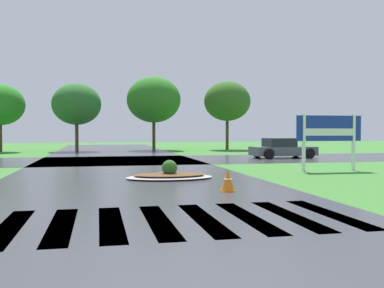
# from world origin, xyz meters

# --- Properties ---
(asphalt_roadway) EXTENTS (9.13, 80.00, 0.01)m
(asphalt_roadway) POSITION_xyz_m (0.00, 10.00, 0.00)
(asphalt_roadway) COLOR #35353A
(asphalt_roadway) RESTS_ON ground
(asphalt_cross_road) EXTENTS (90.00, 8.22, 0.01)m
(asphalt_cross_road) POSITION_xyz_m (0.00, 21.19, 0.00)
(asphalt_cross_road) COLOR #35353A
(asphalt_cross_road) RESTS_ON ground
(crosswalk_stripes) EXTENTS (7.65, 3.33, 0.01)m
(crosswalk_stripes) POSITION_xyz_m (-0.00, 3.77, 0.00)
(crosswalk_stripes) COLOR white
(crosswalk_stripes) RESTS_ON ground
(estate_billboard) EXTENTS (2.96, 0.18, 2.44)m
(estate_billboard) POSITION_xyz_m (8.56, 12.52, 1.70)
(estate_billboard) COLOR white
(estate_billboard) RESTS_ON ground
(median_island) EXTENTS (3.14, 1.88, 0.68)m
(median_island) POSITION_xyz_m (1.39, 11.02, 0.13)
(median_island) COLOR #9E9B93
(median_island) RESTS_ON ground
(car_silver_hatch) EXTENTS (4.09, 2.15, 1.26)m
(car_silver_hatch) POSITION_xyz_m (10.31, 21.35, 0.58)
(car_silver_hatch) COLOR #4C545B
(car_silver_hatch) RESTS_ON ground
(traffic_cone) EXTENTS (0.41, 0.41, 0.64)m
(traffic_cone) POSITION_xyz_m (2.50, 7.44, 0.31)
(traffic_cone) COLOR orange
(traffic_cone) RESTS_ON ground
(background_treeline) EXTENTS (36.83, 5.71, 6.52)m
(background_treeline) POSITION_xyz_m (-5.13, 33.69, 3.97)
(background_treeline) COLOR #4C3823
(background_treeline) RESTS_ON ground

